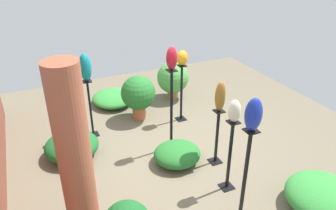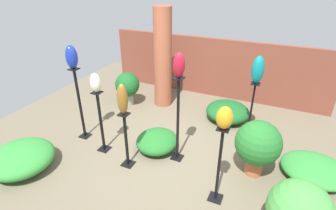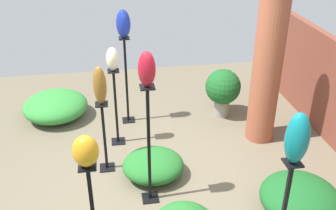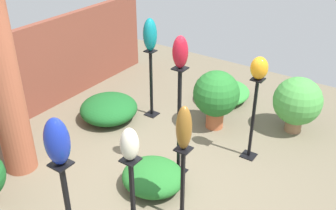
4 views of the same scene
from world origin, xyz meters
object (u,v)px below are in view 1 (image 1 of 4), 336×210
at_px(pedestal_cobalt, 244,181).
at_px(art_vase_amber, 182,58).
at_px(art_vase_ivory, 234,111).
at_px(art_vase_cobalt, 253,115).
at_px(pedestal_amber, 181,96).
at_px(brick_pillar, 74,152).
at_px(pedestal_teal, 91,111).
at_px(pedestal_ruby, 171,114).
at_px(art_vase_ruby, 172,58).
at_px(pedestal_ivory, 229,159).
at_px(art_vase_bronze, 220,97).
at_px(pedestal_bronze, 217,140).
at_px(art_vase_teal, 85,67).
at_px(potted_plant_walkway_edge, 138,94).
at_px(potted_plant_front_right, 173,78).

distance_m(pedestal_cobalt, art_vase_amber, 2.96).
xyz_separation_m(art_vase_ivory, art_vase_cobalt, (-0.62, 0.20, 0.30)).
relative_size(pedestal_amber, art_vase_cobalt, 2.89).
height_order(brick_pillar, pedestal_teal, brick_pillar).
bearing_deg(pedestal_ruby, art_vase_ruby, -26.57).
distance_m(pedestal_ivory, art_vase_amber, 2.38).
height_order(pedestal_amber, art_vase_bronze, art_vase_bronze).
xyz_separation_m(pedestal_bronze, art_vase_ruby, (0.71, 0.51, 1.27)).
distance_m(art_vase_teal, potted_plant_walkway_edge, 1.37).
xyz_separation_m(pedestal_cobalt, art_vase_ruby, (1.96, 0.13, 1.07)).
xyz_separation_m(art_vase_amber, art_vase_cobalt, (-2.83, 0.51, 0.27)).
relative_size(pedestal_amber, pedestal_ruby, 0.80).
relative_size(pedestal_ruby, art_vase_ruby, 3.89).
relative_size(art_vase_cobalt, potted_plant_walkway_edge, 0.44).
height_order(pedestal_ruby, art_vase_ruby, art_vase_ruby).
bearing_deg(pedestal_cobalt, pedestal_bronze, -16.98).
xyz_separation_m(brick_pillar, potted_plant_front_right, (3.03, -2.75, -0.64)).
relative_size(art_vase_teal, art_vase_bronze, 1.02).
distance_m(pedestal_ivory, art_vase_bronze, 0.97).
bearing_deg(pedestal_amber, art_vase_cobalt, 169.87).
bearing_deg(art_vase_bronze, pedestal_ruby, 35.92).
relative_size(pedestal_teal, art_vase_teal, 2.23).
xyz_separation_m(pedestal_cobalt, potted_plant_walkway_edge, (3.25, 0.28, -0.09)).
xyz_separation_m(art_vase_bronze, potted_plant_front_right, (2.60, -0.41, -0.74)).
bearing_deg(art_vase_ruby, art_vase_amber, -36.05).
relative_size(pedestal_cobalt, potted_plant_front_right, 1.59).
bearing_deg(art_vase_ruby, pedestal_ivory, -166.19).
bearing_deg(art_vase_ivory, art_vase_bronze, -16.05).
height_order(pedestal_bronze, potted_plant_front_right, pedestal_bronze).
relative_size(pedestal_cobalt, art_vase_bronze, 2.84).
relative_size(art_vase_ivory, art_vase_bronze, 0.66).
distance_m(pedestal_ruby, pedestal_teal, 1.60).
distance_m(art_vase_amber, potted_plant_walkway_edge, 1.20).
height_order(art_vase_teal, potted_plant_front_right, art_vase_teal).
relative_size(pedestal_ivory, art_vase_ivory, 3.52).
xyz_separation_m(brick_pillar, pedestal_teal, (2.16, -0.62, -0.63)).
bearing_deg(art_vase_ivory, pedestal_bronze, -16.05).
xyz_separation_m(pedestal_bronze, art_vase_cobalt, (-1.25, 0.38, 1.19)).
xyz_separation_m(pedestal_ivory, art_vase_ivory, (-0.00, 0.00, 0.81)).
distance_m(art_vase_ruby, potted_plant_walkway_edge, 1.74).
distance_m(pedestal_teal, pedestal_ivory, 2.82).
bearing_deg(brick_pillar, pedestal_bronze, -79.60).
distance_m(brick_pillar, pedestal_teal, 2.33).
height_order(pedestal_teal, pedestal_ivory, pedestal_ivory).
relative_size(brick_pillar, potted_plant_front_right, 2.57).
xyz_separation_m(pedestal_amber, art_vase_cobalt, (-2.83, 0.51, 1.08)).
height_order(art_vase_ruby, potted_plant_walkway_edge, art_vase_ruby).
xyz_separation_m(pedestal_teal, pedestal_cobalt, (-2.98, -1.34, 0.14)).
height_order(art_vase_ruby, art_vase_ivory, art_vase_ruby).
xyz_separation_m(pedestal_teal, art_vase_amber, (-0.16, -1.85, 0.85)).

